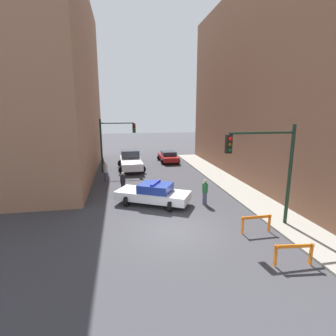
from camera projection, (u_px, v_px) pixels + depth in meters
ground_plane at (175, 230)px, 13.32m from camera, size 120.00×120.00×0.00m
sidewalk_right at (285, 220)px, 14.40m from camera, size 2.40×44.00×0.12m
building_corner_left at (9, 84)px, 22.90m from camera, size 14.00×20.00×16.49m
building_right at (314, 84)px, 21.63m from camera, size 12.00×28.00×16.22m
traffic_light_near at (270, 161)px, 13.02m from camera, size 3.64×0.35×5.20m
traffic_light_far at (113, 138)px, 25.44m from camera, size 3.44×0.35×5.20m
police_car at (154, 194)px, 16.90m from camera, size 5.01×3.87×1.52m
white_truck at (131, 161)px, 26.99m from camera, size 2.72×5.45×1.90m
parked_car_near at (168, 156)px, 30.95m from camera, size 2.33×4.33×1.31m
pedestrian_crossing at (123, 183)px, 18.98m from camera, size 0.51×0.51×1.66m
pedestrian_corner at (106, 172)px, 22.38m from camera, size 0.51×0.51×1.66m
pedestrian_sidewalk at (205, 192)px, 16.87m from camera, size 0.48×0.48×1.66m
barrier_front at (294, 251)px, 10.18m from camera, size 1.60×0.31×0.90m
barrier_mid at (256, 221)px, 12.95m from camera, size 1.60×0.18×0.90m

